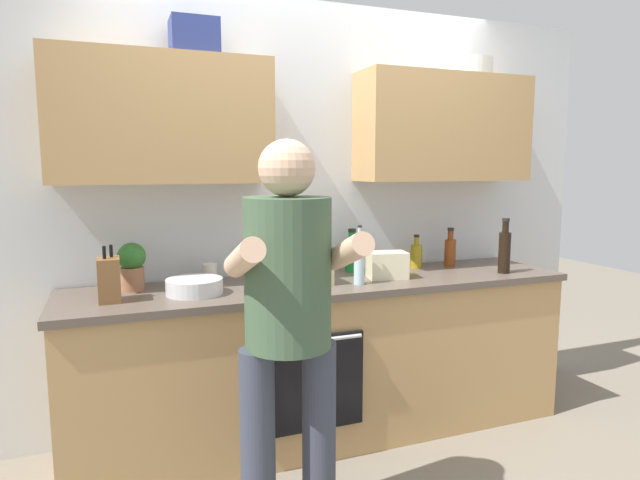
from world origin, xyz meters
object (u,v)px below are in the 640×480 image
bottle_vinegar (450,251)px  cup_tea (265,274)px  potted_herb (132,265)px  grocery_bag_bread (311,269)px  cup_coffee (210,273)px  person_standing (288,313)px  mixing_bowl (194,286)px  bottle_soda (352,254)px  knife_block (109,280)px  bottle_oil (416,255)px  bottle_soy (505,250)px  bottle_water (359,261)px  grocery_bag_rice (387,265)px

bottle_vinegar → cup_tea: size_ratio=2.65×
potted_herb → grocery_bag_bread: size_ratio=1.27×
cup_tea → cup_coffee: size_ratio=0.89×
person_standing → mixing_bowl: 0.79m
bottle_soda → knife_block: size_ratio=0.98×
bottle_vinegar → bottle_oil: bottle_vinegar is taller
bottle_soy → cup_tea: bearing=170.2°
bottle_soy → cup_coffee: (-1.70, 0.36, -0.09)m
mixing_bowl → knife_block: size_ratio=1.05×
bottle_water → mixing_bowl: bottle_water is taller
person_standing → bottle_soy: 1.69m
potted_herb → grocery_bag_bread: 0.94m
cup_coffee → cup_tea: bearing=-22.6°
bottle_soy → bottle_oil: (-0.41, 0.33, -0.06)m
potted_herb → bottle_soy: bearing=-8.4°
bottle_vinegar → bottle_oil: bearing=173.3°
bottle_soda → grocery_bag_rice: bearing=-66.5°
cup_tea → cup_coffee: 0.31m
cup_coffee → knife_block: bearing=-152.9°
bottle_water → grocery_bag_bread: size_ratio=1.64×
bottle_soda → potted_herb: size_ratio=1.06×
bottle_vinegar → cup_tea: bearing=-177.2°
bottle_vinegar → bottle_oil: 0.24m
person_standing → mixing_bowl: bearing=109.2°
cup_tea → grocery_bag_bread: size_ratio=0.48×
bottle_soda → cup_tea: size_ratio=2.80×
grocery_bag_bread → bottle_vinegar: bearing=10.0°
cup_coffee → person_standing: bearing=-82.0°
person_standing → bottle_water: size_ratio=5.07×
bottle_oil → grocery_bag_bread: size_ratio=1.08×
knife_block → potted_herb: knife_block is taller
person_standing → bottle_oil: size_ratio=7.74×
bottle_vinegar → bottle_soda: bottle_soda is taller
knife_block → bottle_vinegar: bearing=5.8°
cup_coffee → mixing_bowl: 0.28m
person_standing → cup_coffee: bearing=98.0°
bottle_oil → bottle_soda: bearing=175.6°
knife_block → grocery_bag_bread: (1.03, 0.03, -0.02)m
cup_tea → potted_herb: bearing=174.5°
bottle_vinegar → mixing_bowl: (-1.65, -0.19, -0.06)m
bottle_soy → grocery_bag_rice: size_ratio=1.52×
bottle_water → cup_tea: (-0.47, 0.23, -0.08)m
knife_block → grocery_bag_rice: bearing=0.6°
bottle_vinegar → grocery_bag_rice: size_ratio=1.14×
bottle_water → bottle_soda: 0.36m
bottle_soda → cup_coffee: bearing=-179.8°
cup_tea → mixing_bowl: cup_tea is taller
potted_herb → grocery_bag_rice: bearing=-8.2°
cup_coffee → knife_block: (-0.52, -0.26, 0.05)m
cup_tea → knife_block: knife_block is taller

